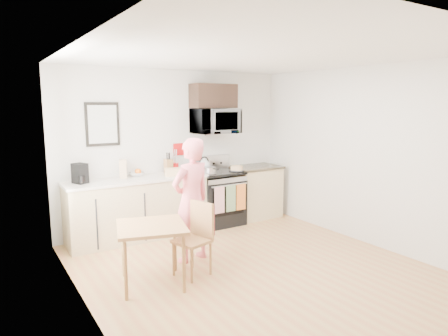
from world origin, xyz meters
TOP-DOWN VIEW (x-y plane):
  - floor at (0.00, 0.00)m, footprint 4.60×4.60m
  - back_wall at (0.00, 2.30)m, footprint 4.00×0.04m
  - left_wall at (-2.00, 0.00)m, footprint 0.04×4.60m
  - right_wall at (2.00, 0.00)m, footprint 0.04×4.60m
  - ceiling at (0.00, 0.00)m, footprint 4.00×4.60m
  - window at (-1.96, 0.80)m, footprint 0.06×1.40m
  - cabinet_left at (-0.80, 2.00)m, footprint 2.10×0.60m
  - countertop_left at (-0.80, 2.00)m, footprint 2.14×0.64m
  - cabinet_right at (1.43, 2.00)m, footprint 0.84×0.60m
  - countertop_right at (1.43, 2.00)m, footprint 0.88×0.64m
  - range at (0.63, 1.98)m, footprint 0.76×0.70m
  - microwave at (0.63, 2.08)m, footprint 0.76×0.51m
  - upper_cabinet at (0.63, 2.12)m, footprint 0.76×0.35m
  - wall_art at (-1.20, 2.28)m, footprint 0.50×0.04m
  - wall_trivet at (0.05, 2.28)m, footprint 0.20×0.02m
  - person at (-0.51, 0.77)m, footprint 0.66×0.51m
  - dining_table at (-1.23, 0.37)m, footprint 0.81×0.81m
  - chair at (-0.62, 0.38)m, footprint 0.49×0.46m
  - knife_block at (-0.22, 2.13)m, footprint 0.11×0.15m
  - utensil_crock at (-0.10, 2.14)m, footprint 0.13×0.13m
  - fruit_bowl at (-0.73, 2.18)m, footprint 0.29×0.29m
  - milk_carton at (-0.98, 2.09)m, footprint 0.14×0.14m
  - coffee_maker at (-1.61, 2.03)m, footprint 0.22×0.26m
  - bread_bag at (-0.21, 1.88)m, footprint 0.36×0.24m
  - cake at (0.90, 1.82)m, footprint 0.25×0.25m
  - kettle at (0.41, 2.07)m, footprint 0.20×0.20m
  - pot at (0.39, 1.83)m, footprint 0.21×0.35m

SIDE VIEW (x-z plane):
  - floor at x=0.00m, z-range 0.00..0.00m
  - range at x=0.63m, z-range -0.14..1.02m
  - cabinet_left at x=-0.80m, z-range 0.00..0.90m
  - cabinet_right at x=1.43m, z-range 0.00..0.90m
  - chair at x=-0.62m, z-range 0.13..1.01m
  - dining_table at x=-1.23m, z-range 0.27..0.97m
  - person at x=-0.51m, z-range 0.00..1.63m
  - countertop_left at x=-0.80m, z-range 0.90..0.94m
  - countertop_right at x=1.43m, z-range 0.90..0.94m
  - cake at x=0.90m, z-range 0.92..1.01m
  - pot at x=0.39m, z-range 0.93..1.03m
  - fruit_bowl at x=-0.73m, z-range 0.93..1.04m
  - bread_bag at x=-0.21m, z-range 0.94..1.06m
  - kettle at x=0.41m, z-range 0.91..1.16m
  - knife_block at x=-0.22m, z-range 0.94..1.17m
  - coffee_maker at x=-1.61m, z-range 0.93..1.21m
  - milk_carton at x=-0.98m, z-range 0.94..1.22m
  - utensil_crock at x=-0.10m, z-range 0.90..1.28m
  - back_wall at x=0.00m, z-range 0.00..2.60m
  - left_wall at x=-2.00m, z-range 0.00..2.60m
  - right_wall at x=2.00m, z-range 0.00..2.60m
  - wall_trivet at x=0.05m, z-range 1.20..1.40m
  - window at x=-1.96m, z-range 0.80..2.30m
  - wall_art at x=-1.20m, z-range 1.43..2.08m
  - microwave at x=0.63m, z-range 1.55..1.97m
  - upper_cabinet at x=0.63m, z-range 1.98..2.38m
  - ceiling at x=0.00m, z-range 2.58..2.62m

